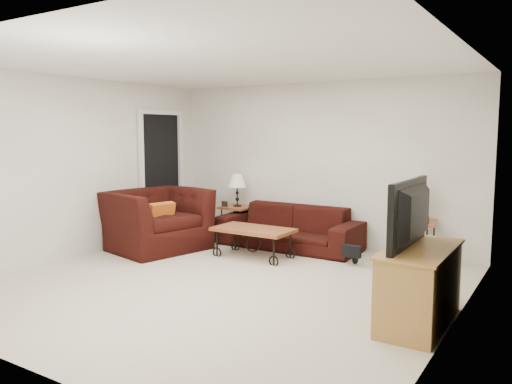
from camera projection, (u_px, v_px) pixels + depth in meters
ground at (224, 284)px, 5.83m from camera, size 5.00×5.00×0.00m
wall_back at (318, 164)px, 7.79m from camera, size 5.00×0.02×2.50m
wall_front at (17, 202)px, 3.59m from camera, size 5.00×0.02×2.50m
wall_left at (77, 168)px, 7.01m from camera, size 0.02×5.00×2.50m
wall_right at (457, 189)px, 4.36m from camera, size 0.02×5.00×2.50m
ceiling at (222, 63)px, 5.54m from camera, size 5.00×5.00×0.00m
doorway at (161, 176)px, 8.41m from camera, size 0.08×0.94×2.04m
sofa at (288, 227)px, 7.63m from camera, size 2.18×0.85×0.64m
side_table_left at (237, 222)px, 8.35m from camera, size 0.49×0.49×0.53m
side_table_right at (415, 241)px, 6.80m from camera, size 0.60×0.60×0.57m
lamp_left at (237, 190)px, 8.28m from camera, size 0.30×0.30×0.53m
lamp_right at (417, 200)px, 6.74m from camera, size 0.37×0.37×0.57m
photo_frame_left at (225, 204)px, 8.26m from camera, size 0.11×0.03×0.09m
photo_frame_right at (425, 220)px, 6.56m from camera, size 0.11×0.02×0.09m
coffee_table at (253, 243)px, 7.05m from camera, size 1.11×0.60×0.42m
armchair at (156, 220)px, 7.51m from camera, size 1.47×1.60×0.89m
throw_pillow at (161, 216)px, 7.38m from camera, size 0.19×0.42×0.40m
tv_stand at (420, 286)px, 4.58m from camera, size 0.49×1.18×0.71m
television at (420, 214)px, 4.51m from camera, size 0.14×1.06×0.61m
backpack at (355, 246)px, 6.67m from camera, size 0.45×0.38×0.50m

